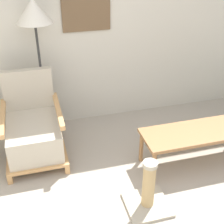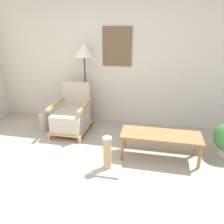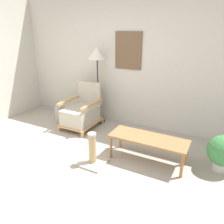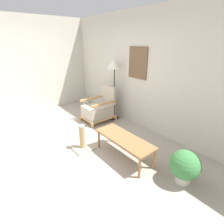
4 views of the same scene
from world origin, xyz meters
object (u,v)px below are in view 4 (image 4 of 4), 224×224
(armchair, at_px, (99,109))
(vase, at_px, (87,108))
(floor_lamp, at_px, (114,68))
(coffee_table, at_px, (124,140))
(scratching_post, at_px, (82,141))
(potted_plant, at_px, (185,166))

(armchair, relative_size, vase, 2.36)
(floor_lamp, relative_size, coffee_table, 1.36)
(coffee_table, bearing_deg, scratching_post, -147.53)
(scratching_post, bearing_deg, coffee_table, 32.47)
(floor_lamp, relative_size, scratching_post, 3.14)
(potted_plant, bearing_deg, coffee_table, -164.91)
(coffee_table, bearing_deg, potted_plant, 15.09)
(floor_lamp, distance_m, coffee_table, 2.07)
(vase, bearing_deg, potted_plant, -4.55)
(vase, height_order, potted_plant, potted_plant)
(vase, distance_m, potted_plant, 3.26)
(floor_lamp, distance_m, potted_plant, 2.84)
(armchair, distance_m, scratching_post, 1.42)
(floor_lamp, distance_m, scratching_post, 2.05)
(armchair, height_order, vase, armchair)
(coffee_table, height_order, vase, coffee_table)
(floor_lamp, distance_m, vase, 1.48)
(armchair, xyz_separation_m, potted_plant, (2.69, -0.32, -0.02))
(armchair, height_order, coffee_table, armchair)
(floor_lamp, xyz_separation_m, scratching_post, (0.77, -1.45, -1.23))
(scratching_post, bearing_deg, vase, 146.29)
(floor_lamp, xyz_separation_m, vase, (-0.73, -0.45, -1.21))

